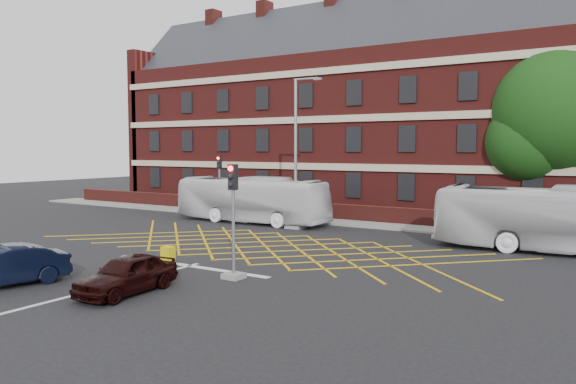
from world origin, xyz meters
The scene contains 17 objects.
ground centered at (0.00, 0.00, 0.00)m, with size 120.00×120.00×0.00m, color black.
victorian_building centered at (0.25, 22.00, 7.84)m, with size 51.00×12.17×20.40m.
boundary_wall centered at (0.00, 13.00, 0.55)m, with size 56.00×0.50×1.10m, color #521A15.
far_pavement centered at (0.00, 12.00, 0.06)m, with size 60.00×3.00×0.12m, color slate.
box_junction_hatching centered at (0.00, 2.00, 0.01)m, with size 11.50×0.12×0.02m, color #CC990C.
stop_line centered at (0.00, -3.50, 0.01)m, with size 8.00×0.30×0.02m, color silver.
centre_line centered at (0.00, -10.00, 0.01)m, with size 0.15×14.00×0.02m, color silver.
bus_left centered at (-5.91, 8.82, 1.51)m, with size 2.53×10.82×3.01m, color silver.
bus_right centered at (12.54, 7.92, 1.57)m, with size 2.64×11.30×3.15m, color silver.
car_navy centered at (-3.13, -9.61, 0.71)m, with size 1.50×4.30×1.42m, color black.
car_maroon centered at (1.25, -7.90, 0.65)m, with size 1.55×3.84×1.31m, color black.
deciduous_tree centered at (10.94, 17.64, 6.53)m, with size 8.06×7.95×11.06m.
traffic_light_near centered at (2.94, -4.29, 1.76)m, with size 0.70×0.70×4.27m.
traffic_light_far centered at (-10.97, 11.73, 1.76)m, with size 0.70×0.70×4.27m.
street_lamp centered at (-2.01, 8.16, 3.10)m, with size 2.25×1.00×9.00m.
direction_signs centered at (-13.58, 12.16, 1.38)m, with size 1.10×0.16×2.20m.
utility_cabinet centered at (-0.01, -4.71, 0.50)m, with size 0.45×0.38×0.99m, color gold.
Camera 1 is at (15.78, -20.57, 4.86)m, focal length 35.00 mm.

